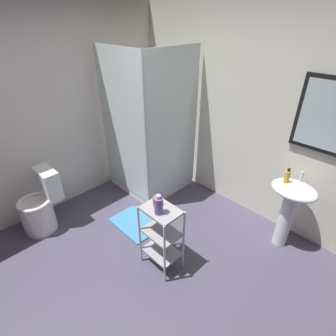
# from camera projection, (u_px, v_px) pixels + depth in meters

# --- Properties ---
(ground_plane) EXTENTS (4.20, 4.20, 0.02)m
(ground_plane) POSITION_uv_depth(u_px,v_px,m) (141.00, 288.00, 2.54)
(ground_plane) COLOR #49445A
(wall_back) EXTENTS (4.20, 0.14, 2.50)m
(wall_back) POSITION_uv_depth(u_px,v_px,m) (259.00, 118.00, 3.00)
(wall_back) COLOR silver
(wall_back) RESTS_ON ground_plane
(wall_left) EXTENTS (0.10, 4.20, 2.50)m
(wall_left) POSITION_uv_depth(u_px,v_px,m) (33.00, 118.00, 3.03)
(wall_left) COLOR silver
(wall_left) RESTS_ON ground_plane
(shower_stall) EXTENTS (0.92, 0.92, 2.00)m
(shower_stall) POSITION_uv_depth(u_px,v_px,m) (150.00, 161.00, 3.76)
(shower_stall) COLOR white
(shower_stall) RESTS_ON ground_plane
(pedestal_sink) EXTENTS (0.46, 0.37, 0.81)m
(pedestal_sink) POSITION_uv_depth(u_px,v_px,m) (290.00, 203.00, 2.74)
(pedestal_sink) COLOR white
(pedestal_sink) RESTS_ON ground_plane
(sink_faucet) EXTENTS (0.03, 0.03, 0.10)m
(sink_faucet) POSITION_uv_depth(u_px,v_px,m) (302.00, 176.00, 2.67)
(sink_faucet) COLOR silver
(sink_faucet) RESTS_ON pedestal_sink
(toilet) EXTENTS (0.37, 0.49, 0.76)m
(toilet) POSITION_uv_depth(u_px,v_px,m) (41.00, 207.00, 3.10)
(toilet) COLOR white
(toilet) RESTS_ON ground_plane
(storage_cart) EXTENTS (0.38, 0.28, 0.74)m
(storage_cart) POSITION_uv_depth(u_px,v_px,m) (161.00, 233.00, 2.56)
(storage_cart) COLOR silver
(storage_cart) RESTS_ON ground_plane
(hand_soap_bottle) EXTENTS (0.05, 0.05, 0.16)m
(hand_soap_bottle) POSITION_uv_depth(u_px,v_px,m) (287.00, 176.00, 2.63)
(hand_soap_bottle) COLOR gold
(hand_soap_bottle) RESTS_ON pedestal_sink
(conditioner_bottle_purple) EXTENTS (0.08, 0.08, 0.20)m
(conditioner_bottle_purple) POSITION_uv_depth(u_px,v_px,m) (159.00, 205.00, 2.31)
(conditioner_bottle_purple) COLOR #7A559F
(conditioner_bottle_purple) RESTS_ON storage_cart
(rinse_cup) EXTENTS (0.07, 0.07, 0.09)m
(rinse_cup) POSITION_uv_depth(u_px,v_px,m) (157.00, 201.00, 2.43)
(rinse_cup) COLOR #B24742
(rinse_cup) RESTS_ON storage_cart
(bath_mat) EXTENTS (0.60, 0.40, 0.02)m
(bath_mat) POSITION_uv_depth(u_px,v_px,m) (135.00, 223.00, 3.29)
(bath_mat) COLOR teal
(bath_mat) RESTS_ON ground_plane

